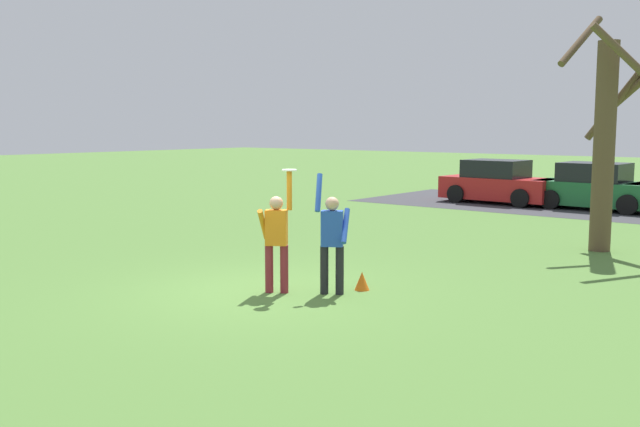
# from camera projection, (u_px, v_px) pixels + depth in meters

# --- Properties ---
(ground_plane) EXTENTS (120.00, 120.00, 0.00)m
(ground_plane) POSITION_uv_depth(u_px,v_px,m) (264.00, 291.00, 12.23)
(ground_plane) COLOR #4C7533
(person_catcher) EXTENTS (0.58, 0.53, 2.08)m
(person_catcher) POSITION_uv_depth(u_px,v_px,m) (276.00, 236.00, 12.03)
(person_catcher) COLOR maroon
(person_catcher) RESTS_ON ground_plane
(person_defender) EXTENTS (0.65, 0.62, 2.04)m
(person_defender) POSITION_uv_depth(u_px,v_px,m) (332.00, 237.00, 11.92)
(person_defender) COLOR black
(person_defender) RESTS_ON ground_plane
(frisbee_disc) EXTENTS (0.24, 0.24, 0.02)m
(frisbee_disc) POSITION_uv_depth(u_px,v_px,m) (289.00, 170.00, 11.87)
(frisbee_disc) COLOR white
(frisbee_disc) RESTS_ON person_catcher
(parked_car_red) EXTENTS (4.16, 2.16, 1.59)m
(parked_car_red) POSITION_uv_depth(u_px,v_px,m) (498.00, 183.00, 26.25)
(parked_car_red) COLOR red
(parked_car_red) RESTS_ON ground_plane
(parked_car_green) EXTENTS (4.16, 2.16, 1.59)m
(parked_car_green) POSITION_uv_depth(u_px,v_px,m) (597.00, 188.00, 24.20)
(parked_car_green) COLOR #1E6633
(parked_car_green) RESTS_ON ground_plane
(parking_strip) EXTENTS (16.18, 6.40, 0.01)m
(parking_strip) POSITION_uv_depth(u_px,v_px,m) (590.00, 208.00, 24.58)
(parking_strip) COLOR #38383D
(parking_strip) RESTS_ON ground_plane
(bare_tree_tall) EXTENTS (2.11, 2.24, 5.37)m
(bare_tree_tall) POSITION_uv_depth(u_px,v_px,m) (606.00, 135.00, 15.97)
(bare_tree_tall) COLOR brown
(bare_tree_tall) RESTS_ON ground_plane
(field_cone_orange) EXTENTS (0.26, 0.26, 0.32)m
(field_cone_orange) POSITION_uv_depth(u_px,v_px,m) (362.00, 281.00, 12.32)
(field_cone_orange) COLOR orange
(field_cone_orange) RESTS_ON ground_plane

